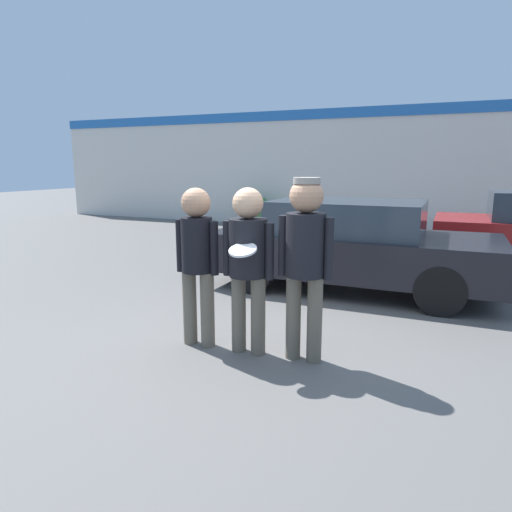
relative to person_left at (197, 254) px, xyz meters
name	(u,v)px	position (x,y,z in m)	size (l,w,h in m)	color
ground_plane	(259,344)	(0.60, 0.26, -1.01)	(56.00, 56.00, 0.00)	#5B5956
storefront_building	(388,169)	(0.60, 9.90, 0.81)	(24.00, 0.22, 3.59)	silver
person_left	(197,254)	(0.00, 0.00, 0.00)	(0.50, 0.33, 1.70)	#665B4C
person_middle_with_frisbee	(248,256)	(0.58, 0.02, 0.02)	(0.55, 0.60, 1.72)	#665B4C
person_right	(305,251)	(1.16, 0.07, 0.10)	(0.55, 0.38, 1.82)	#665B4C
parked_car_near	(351,244)	(1.01, 2.94, -0.30)	(4.30, 1.87, 1.39)	black
shrub	(256,211)	(-3.33, 9.22, -0.52)	(0.98, 0.98, 0.98)	#387A3D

